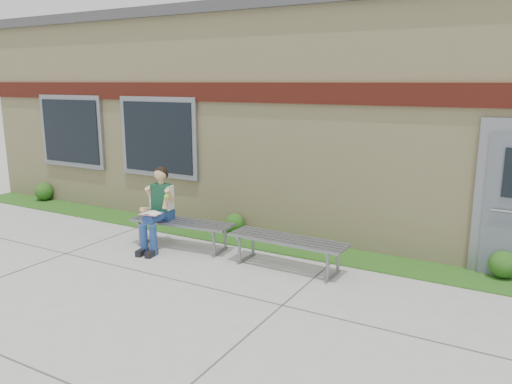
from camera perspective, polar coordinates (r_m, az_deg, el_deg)
The scene contains 9 objects.
ground at distance 6.61m, azimuth -6.96°, elevation -12.56°, with size 80.00×80.00×0.00m, color #9E9E99.
grass_strip at distance 8.68m, azimuth 3.25°, elevation -6.19°, with size 16.00×0.80×0.02m, color #144D14.
school_building at distance 11.39m, azimuth 10.97°, elevation 8.82°, with size 16.20×6.22×4.20m.
bench_left at distance 8.61m, azimuth -8.49°, elevation -4.00°, with size 1.86×0.68×0.47m.
bench_right at distance 7.60m, azimuth 3.63°, elevation -6.09°, with size 1.86×0.56×0.48m.
girl at distance 8.56m, azimuth -11.16°, elevation -1.66°, with size 0.53×0.86×1.40m.
shrub_west at distance 12.91m, azimuth -23.08°, elevation 0.06°, with size 0.42×0.42×0.42m, color #144D14.
shrub_mid at distance 9.37m, azimuth -2.47°, elevation -3.55°, with size 0.36×0.36×0.36m, color #144D14.
shrub_east at distance 8.07m, azimuth 26.41°, elevation -7.41°, with size 0.40×0.40×0.40m, color #144D14.
Camera 1 is at (3.58, -4.80, 2.79)m, focal length 35.00 mm.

